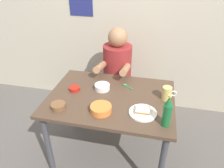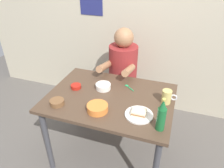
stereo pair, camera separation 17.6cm
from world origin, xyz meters
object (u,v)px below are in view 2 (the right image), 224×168
(stool, at_px, (122,94))
(person_seated, at_px, (123,64))
(dining_table, at_px, (110,105))
(sandwich, at_px, (139,112))
(plate_orange, at_px, (139,115))
(rice_bowl_white, at_px, (103,86))
(beer_mug, at_px, (167,97))
(beer_bottle, at_px, (162,116))

(stool, bearing_deg, person_seated, -90.00)
(dining_table, relative_size, sandwich, 10.00)
(dining_table, bearing_deg, person_seated, 96.15)
(sandwich, bearing_deg, dining_table, 149.83)
(plate_orange, height_order, rice_bowl_white, rice_bowl_white)
(rice_bowl_white, bearing_deg, dining_table, -43.96)
(person_seated, bearing_deg, beer_mug, -45.47)
(stool, bearing_deg, rice_bowl_white, -93.98)
(rice_bowl_white, bearing_deg, person_seated, 85.93)
(beer_bottle, bearing_deg, rice_bowl_white, 147.33)
(person_seated, height_order, beer_bottle, person_seated)
(beer_mug, distance_m, rice_bowl_white, 0.58)
(person_seated, distance_m, sandwich, 0.87)
(beer_mug, bearing_deg, dining_table, -172.05)
(dining_table, distance_m, beer_mug, 0.51)
(stool, relative_size, beer_mug, 3.57)
(dining_table, xyz_separation_m, stool, (-0.07, 0.63, -0.30))
(stool, distance_m, beer_mug, 0.90)
(plate_orange, distance_m, rice_bowl_white, 0.49)
(stool, xyz_separation_m, beer_mug, (0.54, -0.56, 0.45))
(dining_table, relative_size, beer_bottle, 4.20)
(person_seated, bearing_deg, dining_table, -83.85)
(stool, bearing_deg, plate_orange, -65.62)
(person_seated, height_order, plate_orange, person_seated)
(person_seated, xyz_separation_m, sandwich, (0.36, -0.79, 0.01))
(plate_orange, relative_size, beer_bottle, 0.84)
(plate_orange, relative_size, sandwich, 2.00)
(sandwich, distance_m, beer_mug, 0.30)
(person_seated, relative_size, plate_orange, 3.27)
(dining_table, xyz_separation_m, sandwich, (0.30, -0.17, 0.13))
(plate_orange, height_order, beer_mug, beer_mug)
(sandwich, height_order, beer_bottle, beer_bottle)
(stool, height_order, beer_mug, beer_mug)
(person_seated, distance_m, rice_bowl_white, 0.52)
(plate_orange, bearing_deg, beer_mug, 53.12)
(beer_bottle, bearing_deg, plate_orange, 151.18)
(stool, height_order, rice_bowl_white, rice_bowl_white)
(dining_table, distance_m, rice_bowl_white, 0.19)
(dining_table, height_order, person_seated, person_seated)
(beer_bottle, bearing_deg, sandwich, 151.18)
(stool, distance_m, beer_bottle, 1.16)
(plate_orange, height_order, beer_bottle, beer_bottle)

